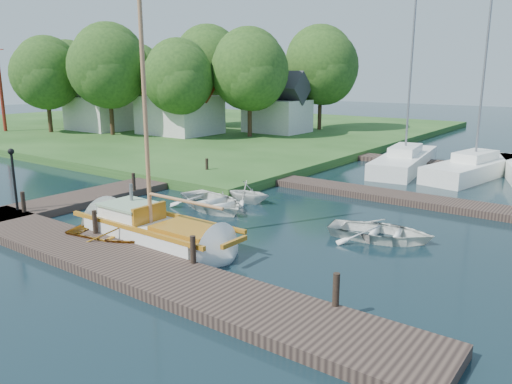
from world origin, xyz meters
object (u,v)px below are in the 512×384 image
Objects in this scene: tree_2 at (179,77)px; tender_a at (212,200)px; tree_4 at (209,65)px; tender_b at (248,191)px; mooring_post_0 at (23,202)px; sailboat at (159,234)px; mooring_post_4 at (134,182)px; house_a at (179,105)px; marina_boat_1 at (405,160)px; dinghy at (125,232)px; mooring_post_1 at (95,222)px; tree_3 at (250,70)px; tree_0 at (46,74)px; tree_6 at (68,72)px; mooring_post_5 at (207,166)px; tree_1 at (109,67)px; house_c at (277,108)px; tree_7 at (321,66)px; mooring_post_3 at (336,290)px; house_b at (101,105)px; lamp_post at (13,171)px; tree_5 at (137,75)px; tender_c at (381,229)px; marina_boat_2 at (474,166)px; mooring_post_2 at (193,250)px.

tender_a is at bearing -41.40° from tree_2.
tender_b is at bearing -44.89° from tree_4.
sailboat is at bearing 9.81° from mooring_post_0.
mooring_post_4 is 20.74m from house_a.
tender_b is 0.21× the size of marina_boat_1.
house_a is at bearing 21.00° from dinghy.
mooring_post_1 is at bearing 0.00° from mooring_post_0.
marina_boat_1 is at bearing -15.37° from tree_3.
tree_0 is 12.65m from tree_2.
tree_0 is at bearing -45.00° from tree_6.
marina_boat_1 is 1.17× the size of tree_0.
tree_0 is 1.06× the size of tree_2.
mooring_post_5 is 19.18m from tree_1.
tree_1 is (-10.00, -9.95, 3.51)m from house_c.
mooring_post_4 is 0.09× the size of tree_7.
tree_2 is (-10.50, 19.05, 4.55)m from mooring_post_0.
mooring_post_3 is 0.20× the size of dinghy.
lamp_post is at bearing -43.53° from house_b.
house_c is at bearing 15.14° from tree_6.
tree_0 reaches higher than mooring_post_1.
mooring_post_3 is 30.94m from tree_3.
tree_3 is at bearing -7.12° from tree_5.
tender_c is 0.38× the size of tree_1.
mooring_post_5 is 0.14× the size of house_b.
house_a is 0.76× the size of tree_0.
tree_6 is (-34.87, 19.95, 5.30)m from sailboat.
tree_7 is (-4.50, 31.05, 5.50)m from mooring_post_0.
marina_boat_2 is at bearing 6.72° from tree_0.
mooring_post_2 is at bearing -49.02° from tree_4.
dinghy is 0.48× the size of tree_0.
tree_0 is 0.98× the size of tree_6.
marina_boat_2 reaches higher than tree_4.
tree_4 reaches higher than tree_2.
tree_3 reaches higher than tree_0.
tree_6 reaches higher than lamp_post.
tree_2 is at bearing 135.67° from mooring_post_2.
marina_boat_2 is 1.24× the size of tree_1.
tree_1 reaches higher than mooring_post_2.
lamp_post is (-1.00, -10.00, 1.17)m from mooring_post_5.
house_c is at bearing 4.05° from dinghy.
tree_0 reaches higher than tender_c.
mooring_post_3 is 30.98m from tree_2.
tree_2 is at bearing 81.95° from marina_boat_1.
mooring_post_3 is (13.50, 0.00, 0.00)m from mooring_post_0.
tree_7 is (-16.58, 25.09, 5.84)m from tender_c.
tree_0 is at bearing -153.43° from tree_3.
house_b is 0.66× the size of tree_3.
tree_7 is (-16.44, 11.94, 5.63)m from marina_boat_2.
mooring_post_0 is 0.08× the size of sailboat.
lamp_post reaches higher than mooring_post_1.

